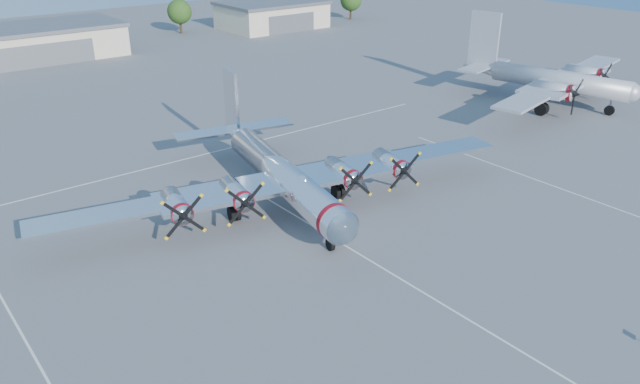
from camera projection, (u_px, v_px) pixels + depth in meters
ground at (359, 254)px, 45.53m from camera, size 260.00×260.00×0.00m
parking_lines at (375, 264)px, 44.28m from camera, size 60.00×50.08×0.01m
hangar_center at (31, 43)px, 103.02m from camera, size 28.60×14.60×5.40m
hangar_east at (272, 15)px, 129.98m from camera, size 20.60×14.60×5.40m
tree_east at (179, 12)px, 123.56m from camera, size 4.80×4.80×6.64m
tree_far_east at (351, 0)px, 139.18m from camera, size 4.80×4.80×6.64m
main_bomber_b29 at (280, 201)px, 53.77m from camera, size 45.05×35.18×8.91m
twin_engine_east at (547, 104)px, 80.47m from camera, size 37.72×30.39×10.63m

